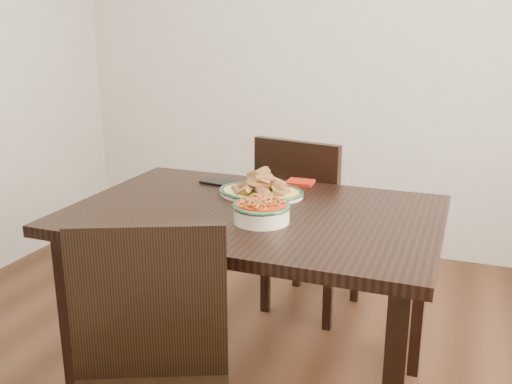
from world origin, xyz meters
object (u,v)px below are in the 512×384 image
(dining_table, at_px, (254,233))
(noodle_bowl, at_px, (262,210))
(fish_plate, at_px, (261,184))
(chair_near, at_px, (147,381))
(chair_far, at_px, (306,218))
(smartphone, at_px, (220,182))

(dining_table, xyz_separation_m, noodle_bowl, (0.07, -0.11, 0.13))
(fish_plate, height_order, noodle_bowl, fish_plate)
(chair_near, bearing_deg, dining_table, 64.16)
(dining_table, distance_m, chair_far, 0.71)
(dining_table, bearing_deg, smartphone, 133.31)
(fish_plate, relative_size, smartphone, 2.18)
(noodle_bowl, bearing_deg, smartphone, 130.29)
(fish_plate, xyz_separation_m, noodle_bowl, (0.11, -0.29, -0.00))
(dining_table, bearing_deg, chair_near, -91.67)
(noodle_bowl, xyz_separation_m, smartphone, (-0.33, 0.39, -0.04))
(chair_far, height_order, fish_plate, chair_far)
(dining_table, height_order, noodle_bowl, noodle_bowl)
(chair_far, xyz_separation_m, fish_plate, (-0.04, -0.51, 0.30))
(fish_plate, relative_size, noodle_bowl, 1.67)
(chair_far, relative_size, chair_near, 1.00)
(dining_table, bearing_deg, chair_far, 90.04)
(fish_plate, bearing_deg, smartphone, 156.09)
(noodle_bowl, distance_m, smartphone, 0.51)
(chair_far, xyz_separation_m, noodle_bowl, (0.07, -0.80, 0.29))
(dining_table, xyz_separation_m, fish_plate, (-0.04, 0.18, 0.13))
(chair_far, bearing_deg, noodle_bowl, 106.00)
(chair_near, height_order, smartphone, chair_near)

